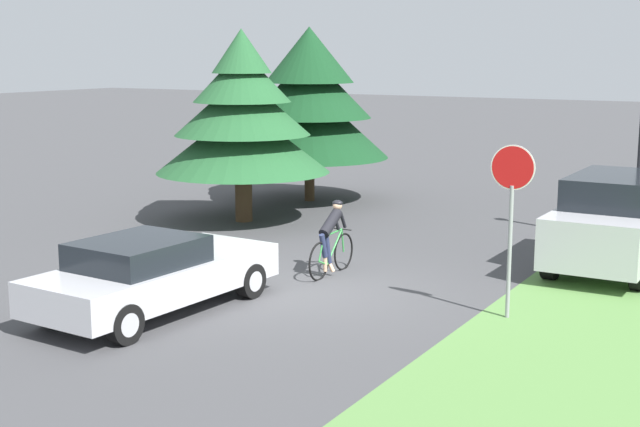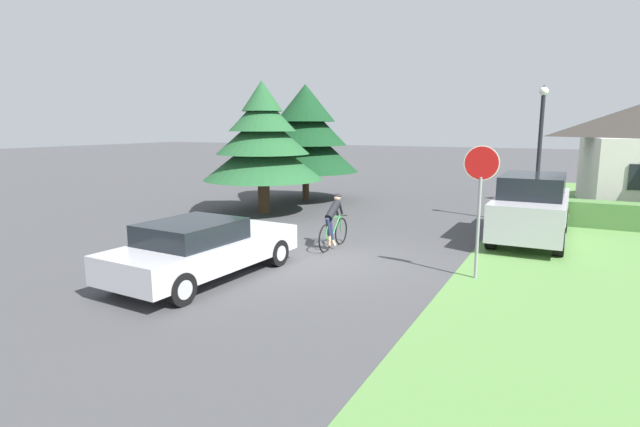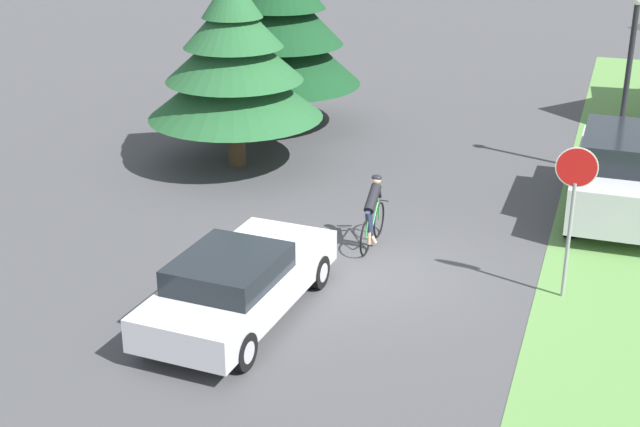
% 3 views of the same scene
% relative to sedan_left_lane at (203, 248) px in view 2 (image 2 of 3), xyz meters
% --- Properties ---
extents(ground_plane, '(140.00, 140.00, 0.00)m').
position_rel_sedan_left_lane_xyz_m(ground_plane, '(1.67, 2.62, -0.68)').
color(ground_plane, '#424244').
extents(sedan_left_lane, '(2.13, 4.73, 1.34)m').
position_rel_sedan_left_lane_xyz_m(sedan_left_lane, '(0.00, 0.00, 0.00)').
color(sedan_left_lane, '#BCBCC1').
rests_on(sedan_left_lane, ground).
extents(cyclist, '(0.44, 1.79, 1.51)m').
position_rel_sedan_left_lane_xyz_m(cyclist, '(1.37, 3.83, 0.04)').
color(cyclist, black).
rests_on(cyclist, ground).
extents(parked_suv_right, '(1.97, 4.94, 1.95)m').
position_rel_sedan_left_lane_xyz_m(parked_suv_right, '(6.15, 7.34, 0.29)').
color(parked_suv_right, '#B7B7BC').
rests_on(parked_suv_right, ground).
extents(stop_sign, '(0.75, 0.07, 2.93)m').
position_rel_sedan_left_lane_xyz_m(stop_sign, '(5.39, 2.72, 1.41)').
color(stop_sign, gray).
rests_on(stop_sign, ground).
extents(street_lamp, '(0.30, 0.30, 4.67)m').
position_rel_sedan_left_lane_xyz_m(street_lamp, '(6.09, 10.05, 2.11)').
color(street_lamp, black).
rests_on(street_lamp, ground).
extents(conifer_tall_near, '(4.55, 4.55, 5.02)m').
position_rel_sedan_left_lane_xyz_m(conifer_tall_near, '(-3.45, 7.71, 2.06)').
color(conifer_tall_near, '#4C3823').
rests_on(conifer_tall_near, ground).
extents(conifer_tall_far, '(4.71, 4.71, 5.15)m').
position_rel_sedan_left_lane_xyz_m(conifer_tall_far, '(-3.63, 11.43, 2.28)').
color(conifer_tall_far, '#4C3823').
rests_on(conifer_tall_far, ground).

